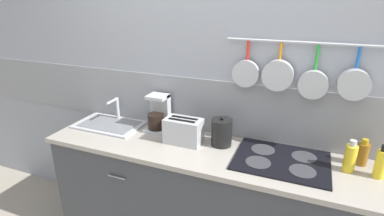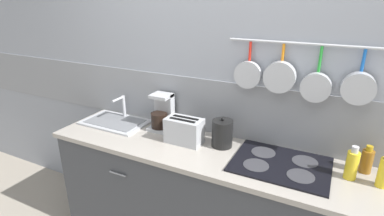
{
  "view_description": "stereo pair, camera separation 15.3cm",
  "coord_description": "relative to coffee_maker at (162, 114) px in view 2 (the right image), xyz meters",
  "views": [
    {
      "loc": [
        0.56,
        -1.73,
        1.91
      ],
      "look_at": [
        -0.14,
        0.0,
        1.21
      ],
      "focal_mm": 28.0,
      "sensor_mm": 36.0,
      "label": 1
    },
    {
      "loc": [
        0.7,
        -1.67,
        1.91
      ],
      "look_at": [
        -0.14,
        0.0,
        1.21
      ],
      "focal_mm": 28.0,
      "sensor_mm": 36.0,
      "label": 2
    }
  ],
  "objects": [
    {
      "name": "sink_basin",
      "position": [
        -0.41,
        -0.09,
        -0.1
      ],
      "size": [
        0.53,
        0.34,
        0.2
      ],
      "color": "#B7BABF",
      "rests_on": "countertop"
    },
    {
      "name": "bottle_cooking_wine",
      "position": [
        1.35,
        -0.11,
        -0.03
      ],
      "size": [
        0.07,
        0.07,
        0.21
      ],
      "color": "yellow",
      "rests_on": "countertop"
    },
    {
      "name": "toaster",
      "position": [
        0.27,
        -0.14,
        -0.03
      ],
      "size": [
        0.28,
        0.15,
        0.19
      ],
      "color": "#B7BABF",
      "rests_on": "countertop"
    },
    {
      "name": "cabinet_base",
      "position": [
        0.5,
        -0.19,
        -0.59
      ],
      "size": [
        2.38,
        0.54,
        0.88
      ],
      "color": "#3F4247",
      "rests_on": "ground_plane"
    },
    {
      "name": "coffee_maker",
      "position": [
        0.0,
        0.0,
        0.0
      ],
      "size": [
        0.17,
        0.18,
        0.28
      ],
      "color": "#B7BABF",
      "rests_on": "countertop"
    },
    {
      "name": "wall_back",
      "position": [
        0.5,
        0.13,
        0.24
      ],
      "size": [
        7.2,
        0.16,
        2.6
      ],
      "color": "#999EA8",
      "rests_on": "ground_plane"
    },
    {
      "name": "countertop",
      "position": [
        0.5,
        -0.19,
        -0.14
      ],
      "size": [
        2.42,
        0.56,
        0.03
      ],
      "color": "#A59E93",
      "rests_on": "cabinet_base"
    },
    {
      "name": "bottle_olive_oil",
      "position": [
        1.5,
        -0.12,
        -0.03
      ],
      "size": [
        0.06,
        0.06,
        0.21
      ],
      "color": "yellow",
      "rests_on": "countertop"
    },
    {
      "name": "cooktop",
      "position": [
        0.96,
        -0.15,
        -0.11
      ],
      "size": [
        0.59,
        0.45,
        0.01
      ],
      "color": "black",
      "rests_on": "countertop"
    },
    {
      "name": "bottle_vinegar",
      "position": [
        1.43,
        0.01,
        -0.04
      ],
      "size": [
        0.07,
        0.07,
        0.17
      ],
      "color": "#8C5919",
      "rests_on": "countertop"
    },
    {
      "name": "kettle",
      "position": [
        0.54,
        -0.07,
        -0.02
      ],
      "size": [
        0.15,
        0.15,
        0.22
      ],
      "color": "black",
      "rests_on": "countertop"
    }
  ]
}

